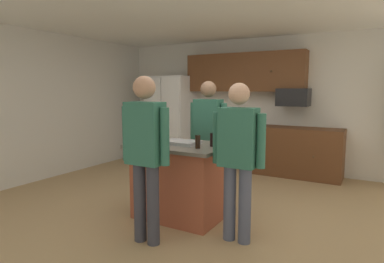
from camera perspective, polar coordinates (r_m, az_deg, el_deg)
name	(u,v)px	position (r m, az deg, el deg)	size (l,w,h in m)	color
floor	(199,211)	(4.46, 1.21, -13.64)	(7.04, 7.04, 0.00)	tan
ceiling	(200,6)	(4.29, 1.31, 20.86)	(7.04, 7.04, 0.00)	white
back_wall	(266,104)	(6.77, 12.66, 4.64)	(6.40, 0.10, 2.60)	silver
side_wall_left	(38,106)	(6.36, -25.09, 3.97)	(0.10, 5.60, 2.60)	silver
cabinet_run_upper	(244,72)	(6.71, 8.99, 10.05)	(2.40, 0.38, 0.75)	brown
cabinet_run_lower	(291,151)	(6.40, 16.74, -3.30)	(1.80, 0.63, 0.90)	brown
refrigerator	(171,119)	(7.27, -3.68, 2.12)	(0.92, 0.76, 1.88)	white
microwave_over_range	(293,97)	(6.32, 17.12, 5.68)	(0.56, 0.40, 0.32)	black
kitchen_island	(180,180)	(4.15, -2.07, -8.42)	(1.17, 0.84, 0.93)	#9E4C33
person_host_foreground	(208,132)	(4.71, 2.80, -0.08)	(0.57, 0.23, 1.71)	#232D4C
person_guest_by_door	(238,152)	(3.42, 7.96, -3.55)	(0.57, 0.22, 1.66)	#4C5166
person_guest_left	(145,148)	(3.38, -8.07, -2.88)	(0.57, 0.23, 1.73)	#383842
glass_short_whisky	(157,140)	(3.93, -6.02, -1.53)	(0.07, 0.07, 0.13)	black
tumbler_amber	(213,140)	(3.88, 3.62, -1.43)	(0.07, 0.07, 0.16)	black
glass_dark_ale	(159,137)	(4.15, -5.65, -0.89)	(0.06, 0.06, 0.16)	black
glass_pilsner	(165,135)	(4.26, -4.73, -0.66)	(0.07, 0.07, 0.16)	black
glass_stout_tall	(198,142)	(3.75, 1.00, -1.78)	(0.06, 0.06, 0.15)	black
mug_blue_stoneware	(147,139)	(4.21, -7.73, -1.26)	(0.13, 0.09, 0.09)	white
serving_tray	(181,142)	(4.04, -1.99, -1.90)	(0.44, 0.30, 0.04)	#B7B7BC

